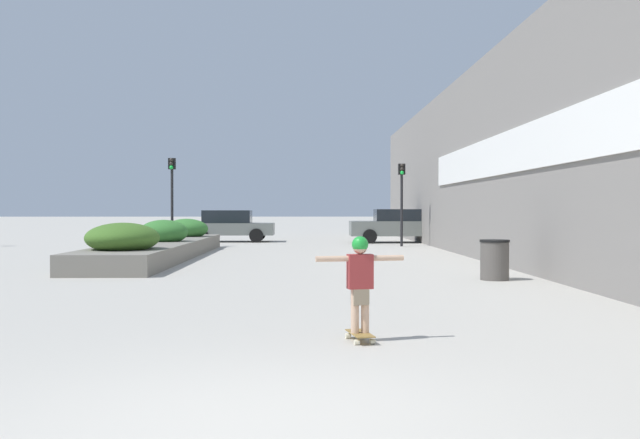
# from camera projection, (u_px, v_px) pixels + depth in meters

# --- Properties ---
(ground_plane) EXTENTS (300.00, 300.00, 0.00)m
(ground_plane) POSITION_uv_depth(u_px,v_px,m) (253.00, 423.00, 5.07)
(ground_plane) COLOR #ADA89E
(building_wall_right) EXTENTS (0.67, 43.41, 6.02)m
(building_wall_right) POSITION_uv_depth(u_px,v_px,m) (484.00, 161.00, 21.99)
(building_wall_right) COLOR gray
(building_wall_right) RESTS_ON ground_plane
(planter_box) EXTENTS (2.15, 13.33, 1.20)m
(planter_box) POSITION_uv_depth(u_px,v_px,m) (159.00, 245.00, 22.19)
(planter_box) COLOR slate
(planter_box) RESTS_ON ground_plane
(skateboard) EXTENTS (0.32, 0.60, 0.10)m
(skateboard) POSITION_uv_depth(u_px,v_px,m) (360.00, 335.00, 8.19)
(skateboard) COLOR olive
(skateboard) RESTS_ON ground_plane
(skateboarder) EXTENTS (1.03, 0.26, 1.11)m
(skateboarder) POSITION_uv_depth(u_px,v_px,m) (360.00, 274.00, 8.18)
(skateboarder) COLOR tan
(skateboarder) RESTS_ON skateboard
(trash_bin) EXTENTS (0.64, 0.64, 0.87)m
(trash_bin) POSITION_uv_depth(u_px,v_px,m) (495.00, 260.00, 15.34)
(trash_bin) COLOR #514C47
(trash_bin) RESTS_ON ground_plane
(car_leftmost) EXTENTS (4.33, 2.04, 1.54)m
(car_leftmost) POSITION_uv_depth(u_px,v_px,m) (398.00, 225.00, 32.80)
(car_leftmost) COLOR slate
(car_leftmost) RESTS_ON ground_plane
(car_center_left) EXTENTS (4.06, 1.93, 1.49)m
(car_center_left) POSITION_uv_depth(u_px,v_px,m) (230.00, 225.00, 33.61)
(car_center_left) COLOR slate
(car_center_left) RESTS_ON ground_plane
(traffic_light_left) EXTENTS (0.28, 0.30, 3.59)m
(traffic_light_left) POSITION_uv_depth(u_px,v_px,m) (172.00, 187.00, 28.66)
(traffic_light_left) COLOR black
(traffic_light_left) RESTS_ON ground_plane
(traffic_light_right) EXTENTS (0.28, 0.30, 3.42)m
(traffic_light_right) POSITION_uv_depth(u_px,v_px,m) (402.00, 190.00, 29.36)
(traffic_light_right) COLOR black
(traffic_light_right) RESTS_ON ground_plane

